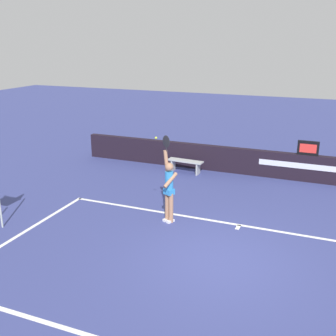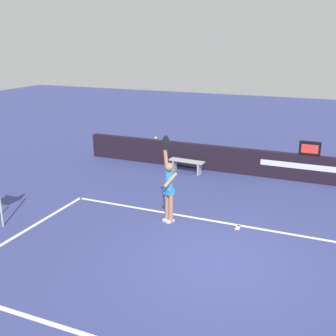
{
  "view_description": "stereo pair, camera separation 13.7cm",
  "coord_description": "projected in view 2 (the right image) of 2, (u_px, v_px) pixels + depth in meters",
  "views": [
    {
      "loc": [
        2.02,
        -8.22,
        4.93
      ],
      "look_at": [
        -2.04,
        1.8,
        1.51
      ],
      "focal_mm": 43.31,
      "sensor_mm": 36.0,
      "label": 1
    },
    {
      "loc": [
        2.15,
        -8.17,
        4.93
      ],
      "look_at": [
        -2.04,
        1.8,
        1.51
      ],
      "focal_mm": 43.31,
      "sensor_mm": 36.0,
      "label": 2
    }
  ],
  "objects": [
    {
      "name": "ground_plane",
      "position": [
        218.0,
        261.0,
        9.46
      ],
      "size": [
        60.0,
        60.0,
        0.0
      ],
      "primitive_type": "plane",
      "color": "#373F7E"
    },
    {
      "name": "court_lines",
      "position": [
        211.0,
        274.0,
        8.94
      ],
      "size": [
        10.66,
        5.49,
        0.0
      ],
      "color": "white",
      "rests_on": "ground"
    },
    {
      "name": "back_wall",
      "position": [
        268.0,
        164.0,
        15.16
      ],
      "size": [
        15.21,
        0.26,
        0.99
      ],
      "color": "black",
      "rests_on": "ground"
    },
    {
      "name": "speed_display",
      "position": [
        310.0,
        148.0,
        14.41
      ],
      "size": [
        0.74,
        0.14,
        0.51
      ],
      "color": "black",
      "rests_on": "back_wall"
    },
    {
      "name": "tennis_player",
      "position": [
        169.0,
        187.0,
        11.23
      ],
      "size": [
        0.47,
        0.5,
        2.49
      ],
      "color": "#A77759",
      "rests_on": "ground"
    },
    {
      "name": "tennis_ball",
      "position": [
        156.0,
        138.0,
        10.6
      ],
      "size": [
        0.07,
        0.07,
        0.07
      ],
      "color": "#C8DB3A"
    },
    {
      "name": "courtside_bench_near",
      "position": [
        187.0,
        163.0,
        15.68
      ],
      "size": [
        1.42,
        0.46,
        0.5
      ],
      "color": "#AAADAE",
      "rests_on": "ground"
    }
  ]
}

